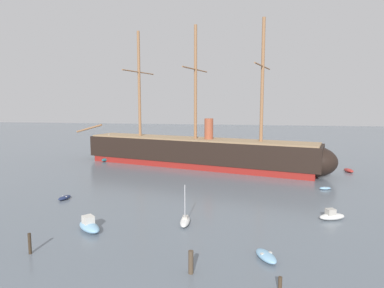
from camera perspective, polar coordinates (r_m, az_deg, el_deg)
tall_ship at (r=72.28m, az=0.60°, el=-1.35°), size 61.97×21.63×30.39m
motorboat_foreground_left at (r=38.61m, az=-17.45°, el=-13.41°), size 4.01×3.73×1.63m
dinghy_foreground_right at (r=31.55m, az=12.76°, el=-18.47°), size 2.46×3.18×0.69m
sailboat_near_centre at (r=38.88m, az=-1.21°, el=-13.21°), size 1.37×3.67×4.68m
dinghy_mid_left at (r=51.64m, az=-21.29°, el=-8.70°), size 1.44×2.41×0.53m
motorboat_mid_right at (r=43.54m, az=23.14°, el=-11.42°), size 3.51×2.48×1.36m
dinghy_alongside_stern at (r=57.72m, az=22.15°, el=-7.14°), size 2.02×1.23×0.45m
sailboat_far_left at (r=82.45m, az=-14.25°, el=-2.46°), size 2.85×5.30×6.61m
dinghy_far_right at (r=74.15m, az=25.60°, el=-4.16°), size 1.92×3.12×0.69m
dinghy_distant_centre at (r=82.86m, az=7.17°, el=-2.44°), size 1.33×2.48×0.56m
mooring_piling_nearest at (r=35.04m, az=-26.39°, el=-15.25°), size 0.29×0.29×1.97m
mooring_piling_left_pair at (r=26.96m, az=15.07°, el=-22.59°), size 0.29×0.29×1.24m
mooring_piling_right_pair at (r=28.43m, az=-0.20°, el=-19.87°), size 0.42×0.42×1.95m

